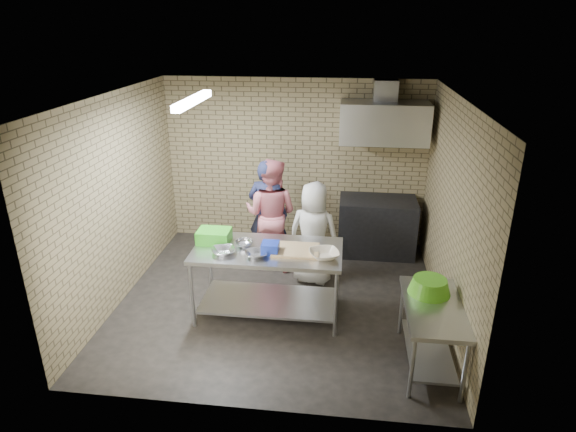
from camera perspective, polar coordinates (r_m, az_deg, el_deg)
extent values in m
plane|color=black|center=(6.71, -1.07, -9.74)|extent=(4.20, 4.20, 0.00)
plane|color=black|center=(5.76, -1.26, 13.71)|extent=(4.20, 4.20, 0.00)
cube|color=#907F5A|center=(7.99, 0.86, 6.19)|extent=(4.20, 0.06, 2.70)
cube|color=#907F5A|center=(4.33, -4.90, -8.39)|extent=(4.20, 0.06, 2.70)
cube|color=#907F5A|center=(6.72, -19.20, 1.80)|extent=(0.06, 4.00, 2.70)
cube|color=#907F5A|center=(6.19, 18.47, 0.18)|extent=(0.06, 4.00, 2.70)
cube|color=silver|center=(6.22, -2.33, -7.63)|extent=(1.82, 0.91, 0.91)
cube|color=silver|center=(5.62, 16.22, -13.16)|extent=(0.60, 1.20, 0.75)
cube|color=black|center=(7.94, 10.28, -1.19)|extent=(1.20, 0.70, 0.90)
cube|color=silver|center=(7.50, 11.12, 10.62)|extent=(1.30, 0.60, 0.60)
cube|color=#A5A8AD|center=(7.58, 11.31, 14.18)|extent=(0.35, 0.30, 0.30)
cube|color=#3F2B19|center=(7.75, 13.18, 9.46)|extent=(0.80, 0.20, 0.04)
cube|color=white|center=(6.00, -11.02, 13.07)|extent=(0.10, 1.25, 0.08)
cube|color=green|center=(6.23, -8.61, -2.32)|extent=(0.41, 0.30, 0.16)
cube|color=#162FA9|center=(5.89, -2.08, -3.72)|extent=(0.20, 0.20, 0.13)
cube|color=tan|center=(5.94, 0.91, -3.98)|extent=(0.56, 0.43, 0.03)
imported|color=silver|center=(5.92, -7.51, -4.10)|extent=(0.36, 0.36, 0.07)
imported|color=#B6B7BD|center=(6.09, -5.12, -3.20)|extent=(0.27, 0.27, 0.07)
imported|color=#B7B8BE|center=(5.82, -3.72, -4.45)|extent=(0.33, 0.33, 0.06)
imported|color=beige|center=(5.79, 4.23, -4.47)|extent=(0.44, 0.44, 0.09)
cylinder|color=#B22619|center=(7.71, 11.38, 10.37)|extent=(0.07, 0.07, 0.18)
imported|color=#161837|center=(7.27, -2.37, 0.23)|extent=(0.68, 0.53, 1.67)
imported|color=#DB7481|center=(7.25, -2.00, 0.24)|extent=(0.94, 0.80, 1.68)
imported|color=silver|center=(6.85, 3.00, -2.04)|extent=(0.81, 0.61, 1.49)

